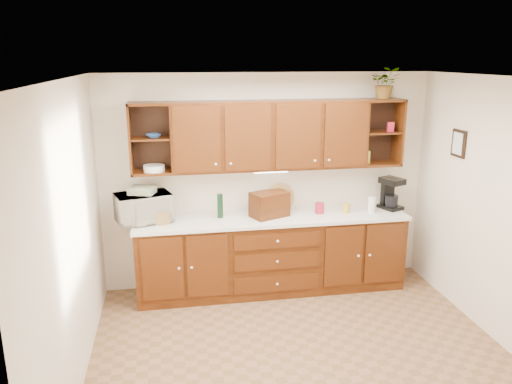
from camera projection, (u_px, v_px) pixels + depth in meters
name	position (u px, v px, depth m)	size (l,w,h in m)	color
floor	(302.00, 356.00, 4.79)	(4.00, 4.00, 0.00)	brown
ceiling	(309.00, 78.00, 4.10)	(4.00, 4.00, 0.00)	white
back_wall	(267.00, 181.00, 6.11)	(4.00, 4.00, 0.00)	silver
left_wall	(71.00, 241.00, 4.11)	(3.50, 3.50, 0.00)	silver
right_wall	(507.00, 216.00, 4.78)	(3.50, 3.50, 0.00)	silver
base_cabinets	(272.00, 255.00, 6.05)	(3.20, 0.60, 0.90)	#321305
countertop	(272.00, 218.00, 5.91)	(3.24, 0.64, 0.04)	white
upper_cabinets	(271.00, 135.00, 5.80)	(3.20, 0.33, 0.80)	#321305
undercabinet_light	(271.00, 171.00, 5.86)	(0.40, 0.05, 0.03)	white
framed_picture	(459.00, 143.00, 5.49)	(0.03, 0.24, 0.30)	black
wicker_basket	(161.00, 217.00, 5.69)	(0.23, 0.23, 0.14)	#A47344
microwave	(143.00, 208.00, 5.69)	(0.60, 0.41, 0.33)	beige
towel_stack	(142.00, 190.00, 5.64)	(0.28, 0.20, 0.08)	#DDC768
wine_bottle	(220.00, 206.00, 5.84)	(0.07, 0.07, 0.28)	black
woven_tray	(280.00, 211.00, 6.08)	(0.37, 0.37, 0.02)	#A47344
bread_box	(269.00, 204.00, 5.88)	(0.42, 0.27, 0.30)	#321305
mug_tree	(274.00, 211.00, 5.97)	(0.28, 0.27, 0.29)	#321305
canister_red	(320.00, 208.00, 6.03)	(0.11, 0.11, 0.13)	#B0192E
canister_white	(372.00, 205.00, 6.05)	(0.09, 0.09, 0.19)	white
canister_yellow	(346.00, 208.00, 6.05)	(0.09, 0.09, 0.11)	gold
coffee_maker	(390.00, 194.00, 6.20)	(0.30, 0.34, 0.39)	black
bowl_stack	(153.00, 136.00, 5.56)	(0.17, 0.17, 0.04)	#2A519A
plate_stack	(154.00, 168.00, 5.63)	(0.24, 0.24, 0.07)	white
pantry_box_yellow	(366.00, 157.00, 6.05)	(0.08, 0.07, 0.15)	gold
pantry_box_red	(390.00, 127.00, 5.99)	(0.08, 0.07, 0.12)	#B0192E
potted_plant	(386.00, 83.00, 5.81)	(0.33, 0.29, 0.37)	#999999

